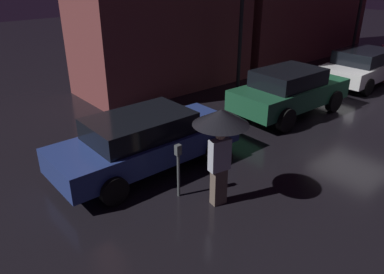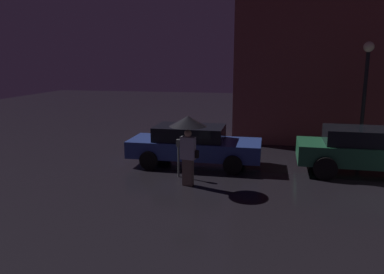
{
  "view_description": "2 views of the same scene",
  "coord_description": "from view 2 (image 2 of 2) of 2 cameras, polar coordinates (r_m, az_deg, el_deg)",
  "views": [
    {
      "loc": [
        -12.37,
        -5.48,
        4.51
      ],
      "look_at": [
        -7.52,
        0.26,
        1.02
      ],
      "focal_mm": 35.0,
      "sensor_mm": 36.0,
      "label": 1
    },
    {
      "loc": [
        -5.57,
        -11.19,
        3.65
      ],
      "look_at": [
        -7.88,
        0.19,
        1.23
      ],
      "focal_mm": 35.0,
      "sensor_mm": 36.0,
      "label": 2
    }
  ],
  "objects": [
    {
      "name": "street_lamp_near",
      "position": [
        15.69,
        24.96,
        7.96
      ],
      "size": [
        0.39,
        0.39,
        4.3
      ],
      "color": "black",
      "rests_on": "ground"
    },
    {
      "name": "pedestrian_with_umbrella",
      "position": [
        10.72,
        -0.62,
        1.05
      ],
      "size": [
        1.08,
        1.08,
        2.07
      ],
      "rotation": [
        0.0,
        0.0,
        -0.17
      ],
      "color": "#66564C",
      "rests_on": "ground"
    },
    {
      "name": "parked_car_green",
      "position": [
        13.19,
        24.63,
        -1.8
      ],
      "size": [
        4.2,
        1.94,
        1.5
      ],
      "rotation": [
        0.0,
        0.0,
        -0.02
      ],
      "color": "#1E5638",
      "rests_on": "ground"
    },
    {
      "name": "parked_car_blue",
      "position": [
        13.09,
        0.23,
        -1.13
      ],
      "size": [
        4.58,
        1.92,
        1.38
      ],
      "rotation": [
        0.0,
        0.0,
        -0.0
      ],
      "color": "navy",
      "rests_on": "ground"
    },
    {
      "name": "parking_meter",
      "position": [
        11.71,
        -2.08,
        -2.56
      ],
      "size": [
        0.12,
        0.1,
        1.21
      ],
      "color": "#4C5154",
      "rests_on": "ground"
    },
    {
      "name": "building_facade_left",
      "position": [
        17.83,
        18.29,
        15.17
      ],
      "size": [
        6.81,
        3.0,
        9.76
      ],
      "color": "brown",
      "rests_on": "ground"
    }
  ]
}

